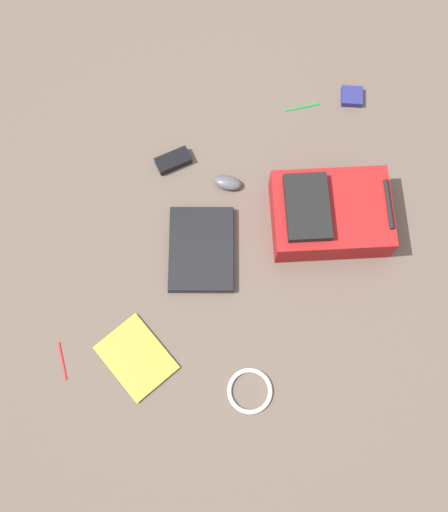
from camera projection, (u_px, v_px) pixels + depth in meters
ground_plane at (228, 252)px, 2.21m from camera, size 4.20×4.20×0.00m
backpack at (329, 214)px, 2.17m from camera, size 0.32×0.43×0.17m
laptop at (201, 249)px, 2.19m from camera, size 0.34×0.26×0.03m
book_comic at (136, 358)px, 2.09m from camera, size 0.31×0.30×0.01m
computer_mouse at (228, 183)px, 2.27m from camera, size 0.09×0.12×0.04m
cable_coil at (250, 391)px, 2.05m from camera, size 0.15×0.15×0.02m
power_brick at (173, 161)px, 2.30m from camera, size 0.10×0.14×0.03m
pen_black at (62, 361)px, 2.09m from camera, size 0.13×0.03×0.01m
pen_blue at (302, 107)px, 2.38m from camera, size 0.03×0.14×0.01m
earbud_pouch at (352, 96)px, 2.38m from camera, size 0.09×0.09×0.03m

